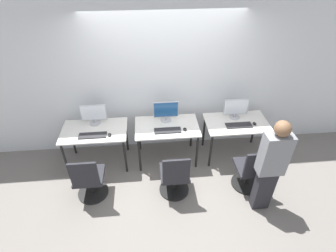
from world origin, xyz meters
name	(u,v)px	position (x,y,z in m)	size (l,w,h in m)	color
ground_plane	(169,170)	(0.00, 0.00, 0.00)	(20.00, 20.00, 0.00)	slate
wall_back	(164,78)	(0.00, 0.80, 1.40)	(12.00, 0.05, 2.80)	silver
desk_left	(95,134)	(-1.23, 0.34, 0.64)	(1.09, 0.67, 0.73)	silver
monitor_left	(94,114)	(-1.23, 0.54, 0.91)	(0.43, 0.19, 0.37)	#B2B2B7
keyboard_left	(93,135)	(-1.23, 0.18, 0.74)	(0.45, 0.16, 0.02)	#262628
mouse_left	(109,135)	(-0.95, 0.16, 0.74)	(0.06, 0.09, 0.03)	black
office_chair_left	(89,181)	(-1.26, -0.44, 0.34)	(0.48, 0.48, 0.86)	black
desk_center	(167,130)	(0.00, 0.34, 0.64)	(1.09, 0.67, 0.73)	silver
monitor_center	(166,111)	(0.00, 0.52, 0.91)	(0.43, 0.19, 0.37)	#B2B2B7
keyboard_center	(168,131)	(0.00, 0.20, 0.74)	(0.45, 0.16, 0.02)	#262628
mouse_center	(185,129)	(0.29, 0.19, 0.74)	(0.06, 0.09, 0.03)	black
office_chair_center	(175,178)	(0.05, -0.49, 0.34)	(0.48, 0.48, 0.86)	black
desk_right	(236,126)	(1.23, 0.34, 0.64)	(1.09, 0.67, 0.73)	silver
monitor_right	(236,108)	(1.23, 0.49, 0.91)	(0.43, 0.19, 0.37)	#B2B2B7
keyboard_right	(239,125)	(1.23, 0.23, 0.74)	(0.45, 0.16, 0.02)	#262628
mouse_right	(254,124)	(1.51, 0.25, 0.74)	(0.06, 0.09, 0.03)	black
office_chair_right	(250,172)	(1.25, -0.49, 0.34)	(0.48, 0.48, 0.86)	black
person_right	(271,165)	(1.31, -0.85, 0.86)	(0.36, 0.21, 1.58)	#232328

